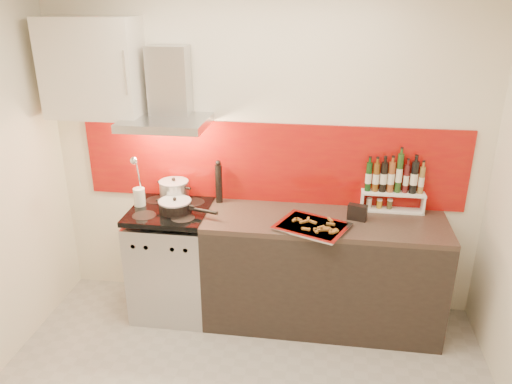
% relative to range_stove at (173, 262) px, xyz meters
% --- Properties ---
extents(back_wall, '(3.40, 0.02, 2.60)m').
position_rel_range_stove_xyz_m(back_wall, '(0.70, 0.30, 0.86)').
color(back_wall, silver).
rests_on(back_wall, ground).
extents(backsplash, '(3.00, 0.02, 0.64)m').
position_rel_range_stove_xyz_m(backsplash, '(0.75, 0.29, 0.78)').
color(backsplash, '#94080B').
rests_on(backsplash, back_wall).
extents(range_stove, '(0.60, 0.60, 0.91)m').
position_rel_range_stove_xyz_m(range_stove, '(0.00, 0.00, 0.00)').
color(range_stove, '#B7B7BA').
rests_on(range_stove, ground).
extents(counter, '(1.80, 0.60, 0.90)m').
position_rel_range_stove_xyz_m(counter, '(1.20, 0.00, 0.01)').
color(counter, black).
rests_on(counter, ground).
extents(range_hood, '(0.62, 0.50, 0.61)m').
position_rel_range_stove_xyz_m(range_hood, '(0.00, 0.14, 1.30)').
color(range_hood, '#B7B7BA').
rests_on(range_hood, back_wall).
extents(upper_cabinet, '(0.70, 0.35, 0.72)m').
position_rel_range_stove_xyz_m(upper_cabinet, '(-0.55, 0.13, 1.51)').
color(upper_cabinet, beige).
rests_on(upper_cabinet, back_wall).
extents(stock_pot, '(0.23, 0.23, 0.20)m').
position_rel_range_stove_xyz_m(stock_pot, '(-0.00, 0.16, 0.55)').
color(stock_pot, '#B7B7BA').
rests_on(stock_pot, range_stove).
extents(saute_pan, '(0.48, 0.25, 0.12)m').
position_rel_range_stove_xyz_m(saute_pan, '(0.07, -0.04, 0.51)').
color(saute_pan, black).
rests_on(saute_pan, range_stove).
extents(utensil_jar, '(0.09, 0.14, 0.43)m').
position_rel_range_stove_xyz_m(utensil_jar, '(-0.25, 0.02, 0.59)').
color(utensil_jar, silver).
rests_on(utensil_jar, range_stove).
extents(pepper_mill, '(0.06, 0.06, 0.35)m').
position_rel_range_stove_xyz_m(pepper_mill, '(0.35, 0.21, 0.63)').
color(pepper_mill, black).
rests_on(pepper_mill, counter).
extents(step_shelf, '(0.48, 0.13, 0.46)m').
position_rel_range_stove_xyz_m(step_shelf, '(1.70, 0.24, 0.66)').
color(step_shelf, white).
rests_on(step_shelf, counter).
extents(caddy_box, '(0.15, 0.09, 0.12)m').
position_rel_range_stove_xyz_m(caddy_box, '(1.43, 0.03, 0.52)').
color(caddy_box, black).
rests_on(caddy_box, counter).
extents(baking_tray, '(0.59, 0.53, 0.03)m').
position_rel_range_stove_xyz_m(baking_tray, '(1.11, -0.16, 0.47)').
color(baking_tray, silver).
rests_on(baking_tray, counter).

